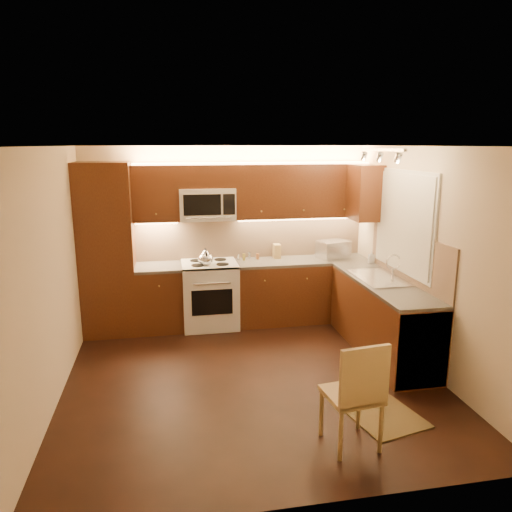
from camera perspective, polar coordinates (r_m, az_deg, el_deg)
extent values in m
cube|color=black|center=(5.54, -0.50, -14.05)|extent=(4.00, 4.00, 0.01)
cube|color=beige|center=(4.94, -0.55, 12.76)|extent=(4.00, 4.00, 0.01)
cube|color=beige|center=(7.03, -3.37, 2.56)|extent=(4.00, 0.01, 2.50)
cube|color=beige|center=(3.25, 5.75, -10.09)|extent=(4.00, 0.01, 2.50)
cube|color=beige|center=(5.15, -23.01, -2.33)|extent=(0.01, 4.00, 2.50)
cube|color=beige|center=(5.78, 19.39, -0.45)|extent=(0.01, 4.00, 2.50)
cube|color=#451C0E|center=(6.75, -17.06, 0.70)|extent=(0.70, 0.60, 2.30)
cube|color=#451C0E|center=(6.89, -11.19, -4.93)|extent=(0.62, 0.60, 0.86)
cube|color=#3C3936|center=(6.76, -11.35, -1.30)|extent=(0.62, 0.60, 0.04)
cube|color=#451C0E|center=(7.14, 5.35, -4.09)|extent=(1.92, 0.60, 0.86)
cube|color=#3C3936|center=(7.03, 5.42, -0.57)|extent=(1.92, 0.60, 0.04)
cube|color=#451C0E|center=(6.21, 14.57, -7.10)|extent=(0.60, 2.00, 0.86)
cube|color=#3C3936|center=(6.08, 14.81, -3.11)|extent=(0.60, 2.00, 0.04)
cube|color=silver|center=(5.63, 17.59, -9.43)|extent=(0.58, 0.60, 0.84)
cube|color=tan|center=(7.08, -0.55, 2.24)|extent=(3.30, 0.02, 0.60)
cube|color=tan|center=(6.13, 17.44, -0.06)|extent=(0.02, 2.00, 0.60)
cube|color=#451C0E|center=(6.72, -11.72, 7.21)|extent=(0.62, 0.35, 0.75)
cube|color=#451C0E|center=(6.98, 5.32, 7.63)|extent=(1.92, 0.35, 0.75)
cube|color=#451C0E|center=(6.72, -5.85, 9.30)|extent=(0.76, 0.35, 0.31)
cube|color=#451C0E|center=(6.84, 12.69, 7.26)|extent=(0.35, 0.50, 0.75)
cube|color=silver|center=(6.18, 17.00, 3.86)|extent=(0.03, 1.44, 1.24)
cube|color=silver|center=(6.17, 16.84, 3.86)|extent=(0.02, 1.36, 1.16)
cube|color=silver|center=(5.79, 14.36, 12.00)|extent=(0.04, 1.20, 0.03)
cube|color=silver|center=(7.15, 9.01, 0.77)|extent=(0.49, 0.41, 0.25)
cube|color=olive|center=(7.08, 2.46, 0.58)|extent=(0.09, 0.15, 0.20)
cylinder|color=silver|center=(7.06, -0.80, 0.10)|extent=(0.06, 0.06, 0.09)
cylinder|color=olive|center=(6.94, -1.42, -0.11)|extent=(0.05, 0.05, 0.10)
cylinder|color=silver|center=(6.96, -2.03, -0.13)|extent=(0.04, 0.04, 0.08)
cylinder|color=#9D5C2F|center=(7.00, 0.19, -0.04)|extent=(0.05, 0.05, 0.08)
imported|color=silver|center=(6.98, 13.39, -0.08)|extent=(0.09, 0.09, 0.17)
cube|color=black|center=(5.07, 13.94, -17.12)|extent=(0.80, 1.03, 0.01)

